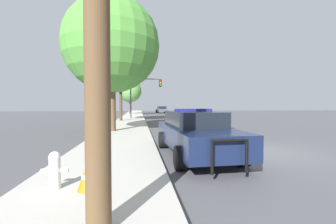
% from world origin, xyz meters
% --- Properties ---
extents(ground_plane, '(110.00, 110.00, 0.00)m').
position_xyz_m(ground_plane, '(0.00, 0.00, 0.00)').
color(ground_plane, '#4F4F54').
extents(sidewalk_left, '(3.00, 110.00, 0.13)m').
position_xyz_m(sidewalk_left, '(-5.10, 0.00, 0.07)').
color(sidewalk_left, '#BCB7AD').
rests_on(sidewalk_left, ground_plane).
extents(police_car, '(2.18, 5.12, 1.57)m').
position_xyz_m(police_car, '(-2.38, -0.39, 0.78)').
color(police_car, '#141E3D').
rests_on(police_car, ground_plane).
extents(fire_hydrant, '(0.49, 0.21, 0.70)m').
position_xyz_m(fire_hydrant, '(-5.82, -3.31, 0.50)').
color(fire_hydrant, white).
rests_on(fire_hydrant, sidewalk_left).
extents(traffic_light, '(3.76, 0.35, 4.80)m').
position_xyz_m(traffic_light, '(-3.66, 19.18, 3.55)').
color(traffic_light, '#424247').
rests_on(traffic_light, sidewalk_left).
extents(car_background_distant, '(2.25, 4.03, 1.39)m').
position_xyz_m(car_background_distant, '(0.35, 37.78, 0.74)').
color(car_background_distant, '#474C51').
rests_on(car_background_distant, ground_plane).
extents(tree_sidewalk_mid, '(4.85, 4.85, 7.80)m').
position_xyz_m(tree_sidewalk_mid, '(-6.04, 15.17, 5.49)').
color(tree_sidewalk_mid, '#4C3823').
rests_on(tree_sidewalk_mid, sidewalk_left).
extents(tree_sidewalk_far, '(3.89, 3.89, 5.90)m').
position_xyz_m(tree_sidewalk_far, '(-5.73, 31.53, 4.07)').
color(tree_sidewalk_far, brown).
rests_on(tree_sidewalk_far, sidewalk_left).
extents(tree_sidewalk_near, '(5.74, 5.74, 8.04)m').
position_xyz_m(tree_sidewalk_near, '(-5.84, 6.14, 5.29)').
color(tree_sidewalk_near, brown).
rests_on(tree_sidewalk_near, sidewalk_left).
extents(traffic_cone, '(0.33, 0.33, 0.47)m').
position_xyz_m(traffic_cone, '(-5.21, -3.49, 0.37)').
color(traffic_cone, orange).
rests_on(traffic_cone, sidewalk_left).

